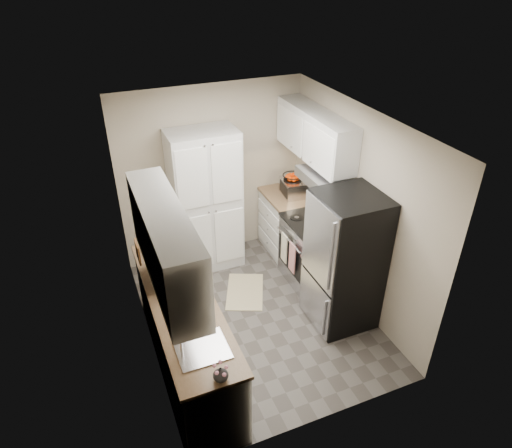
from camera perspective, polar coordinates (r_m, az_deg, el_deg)
name	(u,v)px	position (r m, az deg, el deg)	size (l,w,h in m)	color
ground	(256,315)	(5.85, 0.03, -11.28)	(3.20, 3.20, 0.00)	#56514C
room_shell	(255,202)	(4.87, -0.11, 2.76)	(2.64, 3.24, 2.52)	#BFAE9A
pantry_cabinet	(206,202)	(6.23, -6.29, 2.81)	(0.90, 0.55, 2.00)	silver
base_cabinet_left	(186,334)	(5.04, -8.79, -13.46)	(0.60, 2.30, 0.88)	silver
countertop_left	(182,301)	(4.73, -9.24, -9.51)	(0.63, 2.33, 0.04)	#846647
base_cabinet_right	(287,224)	(6.78, 3.95, 0.04)	(0.60, 0.80, 0.88)	silver
countertop_right	(289,196)	(6.55, 4.09, 3.47)	(0.63, 0.83, 0.04)	#846647
electric_range	(312,250)	(6.16, 7.06, -3.29)	(0.71, 0.78, 1.13)	#B7B7BC
refrigerator	(345,261)	(5.39, 11.05, -4.58)	(0.70, 0.72, 1.70)	#B7B7BC
microwave	(170,265)	(4.95, -10.70, -5.02)	(0.55, 0.37, 0.30)	#A8A7AC
wine_bottle	(150,244)	(5.34, -13.12, -2.48)	(0.07, 0.07, 0.27)	black
flower_vase	(221,374)	(3.92, -4.44, -18.19)	(0.13, 0.13, 0.13)	beige
cutting_board	(162,237)	(5.43, -11.62, -1.60)	(0.02, 0.23, 0.28)	#407C33
toaster_oven	(294,187)	(6.51, 4.73, 4.59)	(0.31, 0.40, 0.23)	silver
fruit_basket	(293,176)	(6.44, 4.62, 6.00)	(0.28, 0.28, 0.12)	#FF3B01
kitchen_mat	(245,292)	(6.18, -1.38, -8.44)	(0.47, 0.76, 0.01)	beige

